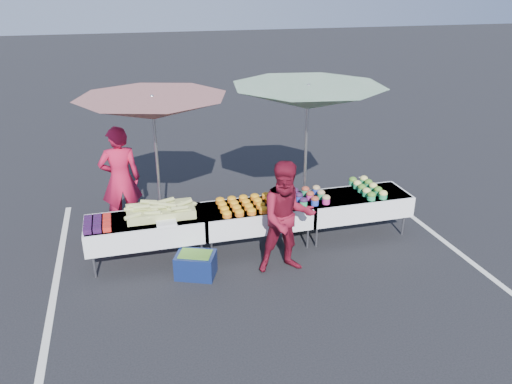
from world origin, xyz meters
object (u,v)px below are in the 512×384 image
object	(u,v)px
customer	(287,218)
storage_bin	(196,264)
table_center	(256,215)
umbrella_left	(153,109)
umbrella_right	(308,99)
vendor	(120,180)
table_right	(355,203)
table_left	(146,228)

from	to	relation	value
customer	storage_bin	world-z (taller)	customer
table_center	umbrella_left	world-z (taller)	umbrella_left
umbrella_left	umbrella_right	xyz separation A→B (m)	(2.49, -0.40, 0.11)
vendor	customer	world-z (taller)	vendor
customer	umbrella_left	bearing A→B (deg)	140.46
customer	storage_bin	size ratio (longest dim) A/B	2.53
table_right	storage_bin	world-z (taller)	table_right
table_left	customer	xyz separation A→B (m)	(2.06, -0.84, 0.31)
umbrella_right	table_left	bearing A→B (deg)	-171.86
customer	umbrella_right	xyz separation A→B (m)	(0.74, 1.24, 1.51)
umbrella_right	table_center	bearing A→B (deg)	-158.14
table_left	storage_bin	world-z (taller)	table_left
table_center	table_right	size ratio (longest dim) A/B	1.00
umbrella_left	table_right	bearing A→B (deg)	-13.66
umbrella_right	storage_bin	distance (m)	3.23
storage_bin	umbrella_right	bearing A→B (deg)	49.36
table_right	umbrella_right	distance (m)	2.02
umbrella_left	vendor	bearing A→B (deg)	144.55
table_left	vendor	distance (m)	1.34
umbrella_left	storage_bin	bearing A→B (deg)	-76.03
customer	umbrella_right	size ratio (longest dim) A/B	0.57
table_center	customer	bearing A→B (deg)	-73.01
vendor	umbrella_right	size ratio (longest dim) A/B	0.62
storage_bin	table_left	bearing A→B (deg)	158.89
table_left	customer	size ratio (longest dim) A/B	1.05
table_right	vendor	bearing A→B (deg)	162.35
table_right	customer	size ratio (longest dim) A/B	1.05
customer	table_left	bearing A→B (deg)	161.41
table_right	umbrella_right	xyz separation A→B (m)	(-0.80, 0.40, 1.81)
table_left	vendor	xyz separation A→B (m)	(-0.32, 1.25, 0.38)
umbrella_left	umbrella_right	distance (m)	2.52
table_left	storage_bin	size ratio (longest dim) A/B	2.65
vendor	customer	size ratio (longest dim) A/B	1.09
table_center	umbrella_left	bearing A→B (deg)	151.81
umbrella_right	storage_bin	xyz separation A→B (m)	(-2.13, -1.05, -2.20)
table_left	umbrella_left	size ratio (longest dim) A/B	0.69
umbrella_left	umbrella_right	bearing A→B (deg)	-9.13
table_center	table_right	bearing A→B (deg)	0.00
customer	umbrella_left	distance (m)	2.77
vendor	table_right	bearing A→B (deg)	158.62
table_left	table_center	size ratio (longest dim) A/B	1.00
customer	vendor	bearing A→B (deg)	142.33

